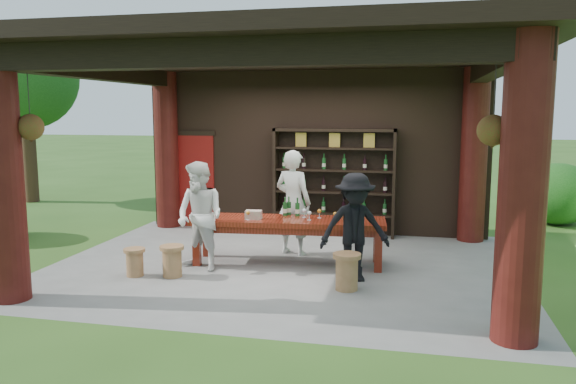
% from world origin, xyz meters
% --- Properties ---
extents(ground, '(90.00, 90.00, 0.00)m').
position_xyz_m(ground, '(0.00, 0.00, 0.00)').
color(ground, '#2D5119').
rests_on(ground, ground).
extents(pavilion, '(7.50, 6.00, 3.60)m').
position_xyz_m(pavilion, '(-0.01, 0.43, 2.13)').
color(pavilion, slate).
rests_on(pavilion, ground).
extents(wine_shelf, '(2.44, 0.37, 2.15)m').
position_xyz_m(wine_shelf, '(0.48, 2.45, 1.08)').
color(wine_shelf, black).
rests_on(wine_shelf, ground).
extents(tasting_table, '(3.20, 1.09, 0.75)m').
position_xyz_m(tasting_table, '(0.06, 0.13, 0.63)').
color(tasting_table, '#601C0D').
rests_on(tasting_table, ground).
extents(stool_near_left, '(0.36, 0.36, 0.48)m').
position_xyz_m(stool_near_left, '(-1.49, -0.98, 0.25)').
color(stool_near_left, brown).
rests_on(stool_near_left, ground).
extents(stool_near_right, '(0.40, 0.40, 0.52)m').
position_xyz_m(stool_near_right, '(1.16, -1.03, 0.28)').
color(stool_near_right, brown).
rests_on(stool_near_right, ground).
extents(stool_far_left, '(0.32, 0.32, 0.43)m').
position_xyz_m(stool_far_left, '(-2.06, -1.06, 0.23)').
color(stool_far_left, brown).
rests_on(stool_far_left, ground).
extents(host, '(0.77, 0.62, 1.83)m').
position_xyz_m(host, '(0.01, 0.77, 0.91)').
color(host, silver).
rests_on(host, ground).
extents(guest_woman, '(1.01, 0.91, 1.71)m').
position_xyz_m(guest_woman, '(-1.21, -0.51, 0.86)').
color(guest_woman, silver).
rests_on(guest_woman, ground).
extents(guest_man, '(1.17, 0.90, 1.60)m').
position_xyz_m(guest_man, '(1.22, -0.57, 0.80)').
color(guest_man, black).
rests_on(guest_man, ground).
extents(table_bottles, '(0.29, 0.16, 0.31)m').
position_xyz_m(table_bottles, '(0.03, 0.43, 0.90)').
color(table_bottles, '#194C1E').
rests_on(table_bottles, tasting_table).
extents(table_glasses, '(1.74, 0.46, 0.15)m').
position_xyz_m(table_glasses, '(0.53, 0.17, 0.82)').
color(table_glasses, silver).
rests_on(table_glasses, tasting_table).
extents(napkin_basket, '(0.28, 0.20, 0.14)m').
position_xyz_m(napkin_basket, '(-0.48, -0.01, 0.82)').
color(napkin_basket, '#BF6672').
rests_on(napkin_basket, tasting_table).
extents(shrubs, '(15.67, 8.70, 1.36)m').
position_xyz_m(shrubs, '(2.57, 1.24, 0.55)').
color(shrubs, '#194C14').
rests_on(shrubs, ground).
extents(trees, '(20.91, 10.00, 4.80)m').
position_xyz_m(trees, '(3.48, 1.69, 3.37)').
color(trees, '#3F2819').
rests_on(trees, ground).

